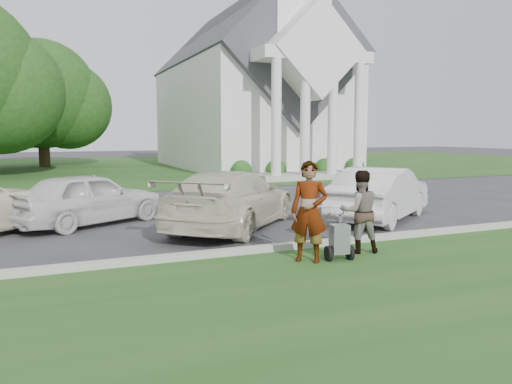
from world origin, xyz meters
TOP-DOWN VIEW (x-y plane):
  - ground at (0.00, 0.00)m, footprint 120.00×120.00m
  - grass_strip at (0.00, -3.00)m, footprint 80.00×7.00m
  - church_lawn at (0.00, 27.00)m, footprint 80.00×30.00m
  - curb at (0.00, 0.55)m, footprint 80.00×0.18m
  - church at (9.00, 23.11)m, footprint 9.19×19.00m
  - tree_back at (-4.01, 29.99)m, footprint 9.61×7.60m
  - striping_cart at (1.19, -0.60)m, footprint 0.56×1.06m
  - person_left at (0.60, -0.46)m, footprint 0.82×0.79m
  - person_right at (1.90, -0.20)m, footprint 0.94×0.82m
  - parking_meter_near at (0.95, -0.16)m, footprint 0.10×0.09m
  - car_b at (-2.90, 5.20)m, footprint 4.41×3.48m
  - car_c at (0.42, 3.27)m, footprint 4.98×5.20m
  - car_d at (4.66, 2.79)m, footprint 4.56×3.88m

SIDE VIEW (x-z plane):
  - ground at x=0.00m, z-range 0.00..0.00m
  - grass_strip at x=0.00m, z-range 0.00..0.01m
  - church_lawn at x=0.00m, z-range 0.00..0.01m
  - curb at x=0.00m, z-range 0.00..0.15m
  - striping_cart at x=1.19m, z-range -0.07..0.87m
  - car_b at x=-2.90m, z-range 0.00..1.41m
  - car_d at x=4.66m, z-range 0.00..1.48m
  - car_c at x=0.42m, z-range 0.00..1.49m
  - person_right at x=1.90m, z-range 0.00..1.67m
  - parking_meter_near at x=0.95m, z-range 0.18..1.55m
  - person_left at x=0.60m, z-range 0.00..1.90m
  - tree_back at x=-4.01m, z-range 0.28..9.17m
  - church at x=9.00m, z-range -6.11..17.99m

